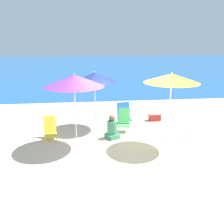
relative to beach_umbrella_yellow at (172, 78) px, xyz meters
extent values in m
plane|color=beige|center=(-1.27, 0.34, -2.17)|extent=(60.00, 60.00, 0.00)
cube|color=#1E5699|center=(-1.27, 26.31, -2.17)|extent=(60.00, 40.00, 0.01)
cylinder|color=white|center=(0.00, 0.00, -1.15)|extent=(0.04, 0.04, 2.05)
cone|color=yellow|center=(0.00, 0.00, 0.00)|extent=(1.61, 1.61, 0.26)
sphere|color=white|center=(0.00, 0.00, 0.15)|extent=(0.04, 0.04, 0.04)
cylinder|color=white|center=(-2.10, 2.01, -1.29)|extent=(0.04, 0.04, 1.77)
cone|color=navy|center=(-2.10, 2.01, -0.22)|extent=(1.60, 1.60, 0.35)
sphere|color=white|center=(-2.10, 2.01, -0.03)|extent=(0.04, 0.04, 0.04)
cylinder|color=white|center=(-2.77, 0.36, -1.21)|extent=(0.04, 0.04, 1.93)
cone|color=purple|center=(-2.77, 0.36, -0.07)|extent=(1.75, 1.75, 0.35)
sphere|color=white|center=(-2.77, 0.36, 0.12)|extent=(0.04, 0.04, 0.04)
cylinder|color=silver|center=(-1.10, 2.29, -2.09)|extent=(0.02, 0.02, 0.16)
cylinder|color=silver|center=(-0.66, 2.35, -2.09)|extent=(0.02, 0.02, 0.16)
cylinder|color=silver|center=(-1.15, 2.64, -2.09)|extent=(0.02, 0.02, 0.16)
cylinder|color=silver|center=(-0.71, 2.70, -2.09)|extent=(0.02, 0.02, 0.16)
cube|color=blue|center=(-0.90, 2.50, -1.99)|extent=(0.57, 0.48, 0.04)
cube|color=blue|center=(-0.93, 2.70, -1.66)|extent=(0.54, 0.24, 0.62)
cylinder|color=silver|center=(-3.80, 0.91, -2.09)|extent=(0.02, 0.02, 0.17)
cylinder|color=silver|center=(-3.45, 0.96, -2.09)|extent=(0.02, 0.02, 0.17)
cylinder|color=silver|center=(-3.85, 1.32, -2.09)|extent=(0.02, 0.02, 0.17)
cylinder|color=silver|center=(-3.51, 1.37, -2.09)|extent=(0.02, 0.02, 0.17)
cube|color=yellow|center=(-3.65, 1.14, -1.99)|extent=(0.46, 0.53, 0.04)
cube|color=yellow|center=(-3.68, 1.38, -1.69)|extent=(0.43, 0.25, 0.54)
cylinder|color=silver|center=(-1.31, 1.44, -2.05)|extent=(0.02, 0.02, 0.24)
cylinder|color=silver|center=(-0.97, 1.36, -2.05)|extent=(0.02, 0.02, 0.24)
cylinder|color=silver|center=(-1.23, 1.78, -2.05)|extent=(0.02, 0.02, 0.24)
cylinder|color=silver|center=(-0.89, 1.69, -2.05)|extent=(0.02, 0.02, 0.24)
cube|color=#47B756|center=(-1.10, 1.57, -1.91)|extent=(0.50, 0.49, 0.04)
cube|color=#47B756|center=(-1.05, 1.76, -1.61)|extent=(0.46, 0.33, 0.54)
cube|color=#3F8C66|center=(-1.59, 1.02, -2.09)|extent=(0.52, 0.55, 0.16)
cylinder|color=#3F8C66|center=(-1.59, 1.02, -1.78)|extent=(0.33, 0.33, 0.46)
sphere|color=brown|center=(-1.59, 1.02, -1.45)|extent=(0.22, 0.22, 0.22)
cylinder|color=silver|center=(0.87, 0.73, -2.08)|extent=(0.08, 0.08, 0.18)
cylinder|color=silver|center=(0.87, 0.73, -1.96)|extent=(0.04, 0.04, 0.06)
cylinder|color=black|center=(0.87, 0.73, -1.92)|extent=(0.04, 0.04, 0.02)
cube|color=#B72828|center=(0.40, 2.75, -2.03)|extent=(0.46, 0.29, 0.28)
cube|color=white|center=(0.40, 2.75, -1.86)|extent=(0.48, 0.30, 0.07)
cylinder|color=gold|center=(0.55, 5.35, -2.14)|extent=(0.01, 0.01, 0.07)
cylinder|color=gold|center=(0.60, 5.35, -2.14)|extent=(0.01, 0.01, 0.07)
ellipsoid|color=white|center=(0.57, 5.35, -2.04)|extent=(0.26, 0.11, 0.13)
sphere|color=white|center=(0.68, 5.35, -1.98)|extent=(0.07, 0.07, 0.07)
camera|label=1|loc=(-2.55, -6.85, 1.05)|focal=40.00mm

